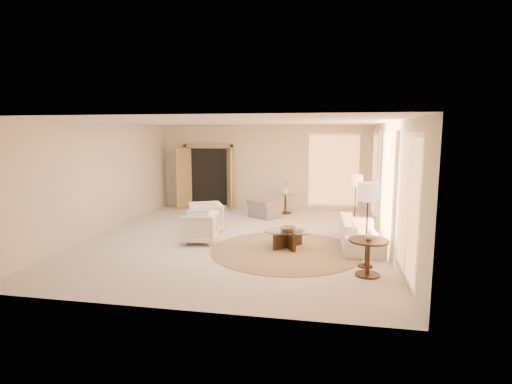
% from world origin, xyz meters
% --- Properties ---
extents(room, '(7.04, 8.04, 2.83)m').
position_xyz_m(room, '(0.00, 0.00, 1.40)').
color(room, beige).
rests_on(room, ground).
extents(windows_right, '(0.10, 6.40, 2.40)m').
position_xyz_m(windows_right, '(3.45, 0.10, 1.35)').
color(windows_right, '#EB9A5E').
rests_on(windows_right, room).
extents(window_back_corner, '(1.70, 0.10, 2.40)m').
position_xyz_m(window_back_corner, '(2.30, 3.95, 1.35)').
color(window_back_corner, '#EB9A5E').
rests_on(window_back_corner, room).
extents(curtains_right, '(0.06, 5.20, 2.60)m').
position_xyz_m(curtains_right, '(3.40, 1.00, 1.30)').
color(curtains_right, tan).
rests_on(curtains_right, room).
extents(french_doors, '(1.95, 0.66, 2.16)m').
position_xyz_m(french_doors, '(-1.90, 3.82, 1.07)').
color(french_doors, tan).
rests_on(french_doors, room).
extents(area_rug, '(4.29, 4.29, 0.01)m').
position_xyz_m(area_rug, '(1.29, -0.79, 0.01)').
color(area_rug, '#4A3823').
rests_on(area_rug, room).
extents(sofa, '(0.93, 2.18, 0.63)m').
position_xyz_m(sofa, '(2.90, -0.07, 0.31)').
color(sofa, white).
rests_on(sofa, room).
extents(armchair_left, '(1.02, 1.04, 0.82)m').
position_xyz_m(armchair_left, '(-0.98, 0.62, 0.41)').
color(armchair_left, white).
rests_on(armchair_left, room).
extents(armchair_right, '(0.82, 0.86, 0.80)m').
position_xyz_m(armchair_right, '(-0.79, -0.48, 0.40)').
color(armchair_right, white).
rests_on(armchair_right, room).
extents(accent_chair, '(1.03, 0.95, 0.75)m').
position_xyz_m(accent_chair, '(0.25, 2.54, 0.38)').
color(accent_chair, gray).
rests_on(accent_chair, room).
extents(coffee_table, '(1.22, 1.22, 0.39)m').
position_xyz_m(coffee_table, '(1.30, -0.56, 0.25)').
color(coffee_table, black).
rests_on(coffee_table, room).
extents(end_table, '(0.71, 0.71, 0.67)m').
position_xyz_m(end_table, '(2.90, -2.04, 0.46)').
color(end_table, black).
rests_on(end_table, room).
extents(side_table, '(0.53, 0.53, 0.62)m').
position_xyz_m(side_table, '(0.82, 3.29, 0.37)').
color(side_table, black).
rests_on(side_table, room).
extents(floor_lamp_near, '(0.36, 0.36, 1.48)m').
position_xyz_m(floor_lamp_near, '(2.86, 1.42, 1.26)').
color(floor_lamp_near, black).
rests_on(floor_lamp_near, room).
extents(floor_lamp_far, '(0.39, 0.39, 1.63)m').
position_xyz_m(floor_lamp_far, '(2.90, -1.56, 1.39)').
color(floor_lamp_far, black).
rests_on(floor_lamp_far, room).
extents(bowl, '(0.42, 0.42, 0.09)m').
position_xyz_m(bowl, '(1.30, -0.56, 0.44)').
color(bowl, brown).
rests_on(bowl, coffee_table).
extents(end_vase, '(0.19, 0.19, 0.15)m').
position_xyz_m(end_vase, '(2.90, -2.04, 0.74)').
color(end_vase, white).
rests_on(end_vase, end_table).
extents(side_vase, '(0.29, 0.29, 0.24)m').
position_xyz_m(side_vase, '(0.82, 3.29, 0.74)').
color(side_vase, white).
rests_on(side_vase, side_table).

